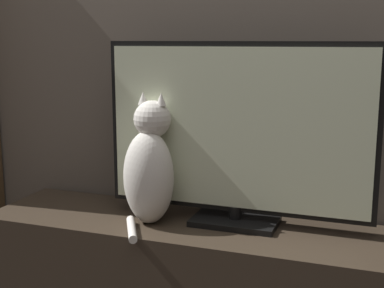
% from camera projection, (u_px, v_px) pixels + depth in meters
% --- Properties ---
extents(tv_stand, '(1.44, 0.41, 0.51)m').
position_uv_depth(tv_stand, '(182.00, 288.00, 1.96)').
color(tv_stand, '#33281E').
rests_on(tv_stand, ground_plane).
extents(tv, '(0.94, 0.18, 0.63)m').
position_uv_depth(tv, '(237.00, 134.00, 1.83)').
color(tv, black).
rests_on(tv, tv_stand).
extents(cat, '(0.20, 0.31, 0.46)m').
position_uv_depth(cat, '(150.00, 168.00, 1.87)').
color(cat, silver).
rests_on(cat, tv_stand).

